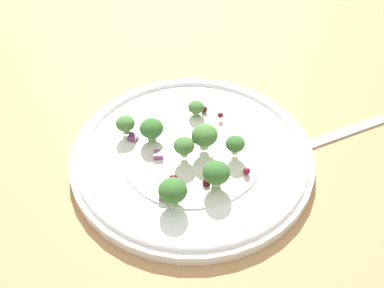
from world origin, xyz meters
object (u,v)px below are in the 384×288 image
plate (192,156)px  broccoli_floret_0 (235,144)px  broccoli_floret_1 (125,124)px  fork (332,136)px  broccoli_floret_2 (173,191)px

plate → broccoli_floret_0: bearing=-57.1°
plate → broccoli_floret_1: broccoli_floret_1 is taller
broccoli_floret_1 → fork: 24.15cm
broccoli_floret_0 → broccoli_floret_1: broccoli_floret_0 is taller
plate → broccoli_floret_2: size_ratio=9.19×
broccoli_floret_1 → plate: bearing=-72.6°
broccoli_floret_0 → broccoli_floret_2: 9.25cm
broccoli_floret_1 → broccoli_floret_2: bearing=-111.7°
broccoli_floret_0 → fork: size_ratio=0.12×
broccoli_floret_0 → broccoli_floret_1: (-4.95, 11.65, -0.25)cm
plate → fork: 16.89cm
broccoli_floret_0 → broccoli_floret_2: bearing=173.9°
broccoli_floret_2 → fork: size_ratio=0.17×
plate → broccoli_floret_0: (2.53, -3.92, 2.32)cm
plate → broccoli_floret_2: broccoli_floret_2 is taller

